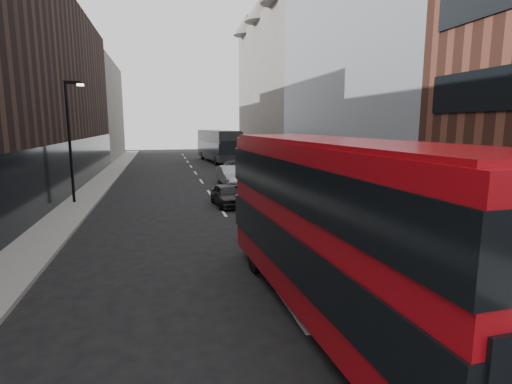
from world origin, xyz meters
TOP-DOWN VIEW (x-y plane):
  - ground at (0.00, 0.00)m, footprint 140.00×140.00m
  - sidewalk_right at (7.50, 25.00)m, footprint 3.00×80.00m
  - sidewalk_left at (-8.00, 25.00)m, footprint 2.00×80.00m
  - building_modern_block at (11.47, 21.00)m, footprint 5.03×22.00m
  - building_victorian at (11.38, 44.00)m, footprint 6.50×24.00m
  - building_left_mid at (-11.50, 30.00)m, footprint 5.00×24.00m
  - building_left_far at (-11.50, 52.00)m, footprint 5.00×20.00m
  - street_lamp at (-8.22, 18.00)m, footprint 1.06×0.22m
  - red_bus at (0.94, 1.46)m, footprint 3.05×10.91m
  - grey_bus at (3.79, 42.94)m, footprint 4.12×12.44m
  - car_a at (0.50, 15.61)m, footprint 1.76×3.79m
  - car_b at (2.08, 23.58)m, footprint 1.80×4.58m
  - car_c at (3.51, 28.86)m, footprint 2.37×4.88m

SIDE VIEW (x-z plane):
  - ground at x=0.00m, z-range 0.00..0.00m
  - sidewalk_right at x=7.50m, z-range 0.00..0.15m
  - sidewalk_left at x=-8.00m, z-range 0.00..0.15m
  - car_a at x=0.50m, z-range 0.00..1.25m
  - car_c at x=3.51m, z-range 0.00..1.37m
  - car_b at x=2.08m, z-range 0.00..1.48m
  - grey_bus at x=3.79m, z-range 0.14..4.09m
  - red_bus at x=0.94m, z-range 0.24..4.60m
  - street_lamp at x=-8.22m, z-range 0.68..7.68m
  - building_left_far at x=-11.50m, z-range 0.00..13.00m
  - building_left_mid at x=-11.50m, z-range 0.00..14.00m
  - building_victorian at x=11.38m, z-range -0.84..20.16m
  - building_modern_block at x=11.47m, z-range -0.10..19.90m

